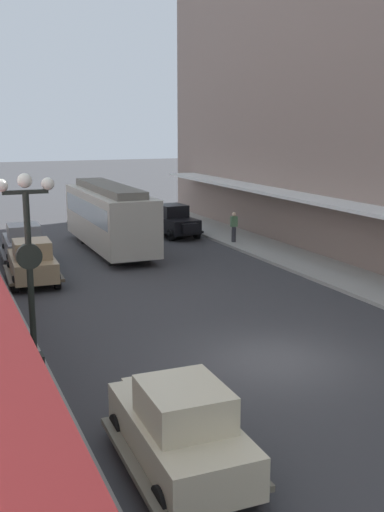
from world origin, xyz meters
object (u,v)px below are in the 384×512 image
parked_car_2 (32,261)px  pedestrian_0 (11,361)px  parked_car_1 (24,242)px  streetcar (109,215)px  pedestrian_1 (234,227)px  parked_car_3 (180,427)px  lamp_post_with_clock (30,267)px  parked_car_0 (174,220)px

parked_car_2 → pedestrian_0: (-2.19, -11.17, 0.05)m
parked_car_1 → streetcar: (4.50, 0.96, 0.96)m
pedestrian_1 → parked_car_2: bearing=-159.6°
parked_car_2 → parked_car_3: size_ratio=1.01×
parked_car_3 → lamp_post_with_clock: size_ratio=0.83×
parked_car_3 → lamp_post_with_clock: (-1.81, 5.55, 2.04)m
parked_car_1 → parked_car_2: 4.37m
parked_car_2 → parked_car_1: bearing=86.3°
parked_car_3 → parked_car_1: bearing=90.1°
lamp_post_with_clock → pedestrian_1: (12.99, 14.36, -2.00)m
parked_car_0 → parked_car_3: bearing=-111.1°
parked_car_3 → pedestrian_0: size_ratio=2.61×
parked_car_0 → parked_car_2: (-9.45, -8.05, 0.00)m
parked_car_0 → pedestrian_1: parked_car_0 is taller
parked_car_0 → lamp_post_with_clock: lamp_post_with_clock is taller
pedestrian_0 → pedestrian_1: bearing=48.5°
parked_car_3 → pedestrian_1: 22.83m
parked_car_2 → streetcar: 7.21m
parked_car_2 → streetcar: bearing=48.0°
parked_car_3 → streetcar: bearing=77.9°
parked_car_1 → parked_car_3: same height
parked_car_2 → lamp_post_with_clock: lamp_post_with_clock is taller
pedestrian_1 → parked_car_3: bearing=-119.3°
parked_car_1 → lamp_post_with_clock: 14.70m
streetcar → pedestrian_1: (6.71, -1.05, -0.91)m
parked_car_1 → parked_car_3: size_ratio=1.01×
parked_car_0 → lamp_post_with_clock: 21.28m
parked_car_0 → pedestrian_1: (2.04, -3.78, 0.05)m
parked_car_1 → pedestrian_0: size_ratio=2.63×
parked_car_0 → lamp_post_with_clock: (-10.95, -18.14, 2.04)m
parked_car_3 → pedestrian_0: parked_car_3 is taller
parked_car_3 → streetcar: (4.47, 20.95, 0.96)m
parked_car_0 → pedestrian_1: 4.30m
lamp_post_with_clock → streetcar: bearing=67.8°
parked_car_2 → pedestrian_1: 12.26m
parked_car_0 → parked_car_3: same height
parked_car_0 → parked_car_1: 9.88m
parked_car_1 → pedestrian_0: 15.72m
parked_car_0 → parked_car_1: bearing=-158.0°
parked_car_0 → parked_car_3: (-9.14, -23.69, 0.00)m
parked_car_2 → lamp_post_with_clock: bearing=-98.5°
parked_car_0 → parked_car_2: same height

